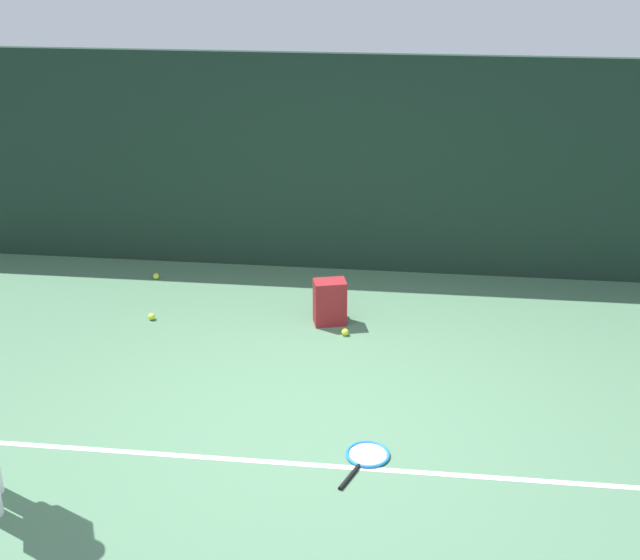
{
  "coord_description": "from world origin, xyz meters",
  "views": [
    {
      "loc": [
        0.68,
        -5.45,
        3.63
      ],
      "look_at": [
        0.0,
        0.4,
        1.0
      ],
      "focal_mm": 46.64,
      "sensor_mm": 36.0,
      "label": 1
    }
  ],
  "objects": [
    {
      "name": "ground_plane",
      "position": [
        0.0,
        0.0,
        0.0
      ],
      "size": [
        12.0,
        12.0,
        0.0
      ],
      "primitive_type": "plane",
      "color": "#4C7556"
    },
    {
      "name": "tennis_ball_near_player",
      "position": [
        0.12,
        1.39,
        0.03
      ],
      "size": [
        0.07,
        0.07,
        0.07
      ],
      "primitive_type": "sphere",
      "color": "#CCE033",
      "rests_on": "ground"
    },
    {
      "name": "tennis_racket",
      "position": [
        0.44,
        -0.48,
        0.01
      ],
      "size": [
        0.42,
        0.63,
        0.03
      ],
      "rotation": [
        0.0,
        0.0,
        1.19
      ],
      "color": "black",
      "rests_on": "ground"
    },
    {
      "name": "tennis_ball_mid_court",
      "position": [
        -1.77,
        1.5,
        0.03
      ],
      "size": [
        0.07,
        0.07,
        0.07
      ],
      "primitive_type": "sphere",
      "color": "#CCE033",
      "rests_on": "ground"
    },
    {
      "name": "court_line",
      "position": [
        0.0,
        -0.61,
        0.0
      ],
      "size": [
        9.0,
        0.05,
        0.0
      ],
      "primitive_type": "cube",
      "color": "white",
      "rests_on": "ground"
    },
    {
      "name": "tennis_ball_by_fence",
      "position": [
        -2.01,
        2.45,
        0.03
      ],
      "size": [
        0.07,
        0.07,
        0.07
      ],
      "primitive_type": "sphere",
      "color": "#CCE033",
      "rests_on": "ground"
    },
    {
      "name": "back_fence",
      "position": [
        0.0,
        3.0,
        1.16
      ],
      "size": [
        10.0,
        0.1,
        2.33
      ],
      "primitive_type": "cube",
      "color": "#192D23",
      "rests_on": "ground"
    },
    {
      "name": "backpack",
      "position": [
        -0.05,
        1.65,
        0.21
      ],
      "size": [
        0.34,
        0.34,
        0.44
      ],
      "rotation": [
        0.0,
        0.0,
        3.41
      ],
      "color": "maroon",
      "rests_on": "ground"
    }
  ]
}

